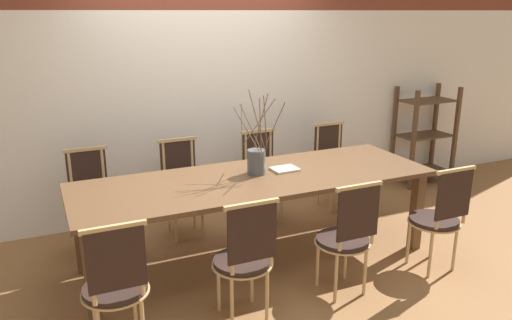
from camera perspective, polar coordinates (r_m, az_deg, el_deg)
ground_plane at (r=4.56m, az=-0.00°, el=-11.21°), size 16.00×16.00×0.00m
wall_rear at (r=5.31m, az=-6.04°, el=10.80°), size 12.00×0.06×3.20m
dining_table at (r=4.28m, az=-0.00°, el=-2.97°), size 3.08×1.02×0.78m
chair_near_leftend at (r=3.32m, az=-15.73°, el=-13.41°), size 0.43×0.43×0.95m
chair_near_left at (r=3.52m, az=-1.28°, el=-10.93°), size 0.43×0.43×0.95m
chair_near_center at (r=3.89m, az=10.33°, el=-8.40°), size 0.43×0.43×0.95m
chair_near_right at (r=4.45m, az=20.22°, el=-5.94°), size 0.43×0.43×0.95m
chair_far_leftend at (r=4.78m, az=-18.35°, el=-4.17°), size 0.43×0.43×0.95m
chair_far_left at (r=4.92m, az=-8.40°, el=-2.87°), size 0.43×0.43×0.95m
chair_far_center at (r=5.21m, az=0.80°, el=-1.59°), size 0.43×0.43×0.95m
chair_far_right at (r=5.61m, az=8.83°, el=-0.43°), size 0.43×0.43×0.95m
vase_centerpiece at (r=4.30m, az=0.05°, el=-0.01°), size 0.40×0.40×0.75m
book_stack at (r=4.44m, az=3.31°, el=-1.05°), size 0.23×0.19×0.02m
shelving_rack at (r=6.70m, az=18.67°, el=2.65°), size 0.72×0.41×1.24m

